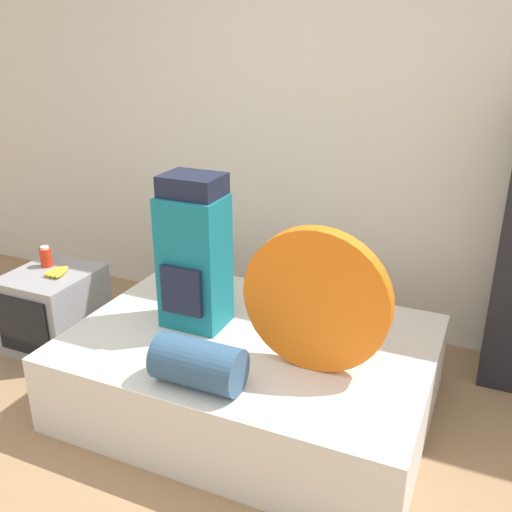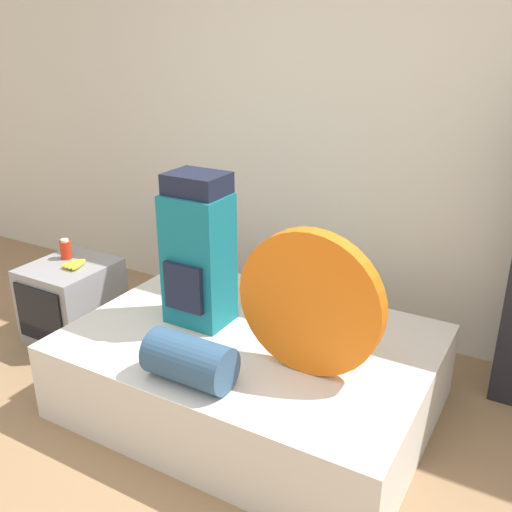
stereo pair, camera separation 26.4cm
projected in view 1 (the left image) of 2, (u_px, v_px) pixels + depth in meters
name	position (u px, v px, depth m)	size (l,w,h in m)	color
wall_back	(332.00, 132.00, 3.55)	(8.00, 0.05, 2.60)	silver
bed	(251.00, 371.00, 3.03)	(1.83, 1.31, 0.43)	silver
backpack	(194.00, 255.00, 2.93)	(0.32, 0.29, 0.81)	#14707F
tent_bag	(316.00, 300.00, 2.56)	(0.69, 0.08, 0.69)	orange
sleeping_roll	(198.00, 364.00, 2.51)	(0.40, 0.22, 0.22)	#33567A
television	(55.00, 309.00, 3.60)	(0.48, 0.54, 0.50)	#939399
canister	(46.00, 257.00, 3.58)	(0.07, 0.07, 0.13)	red
banana_bunch	(59.00, 272.00, 3.48)	(0.13, 0.17, 0.04)	yellow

